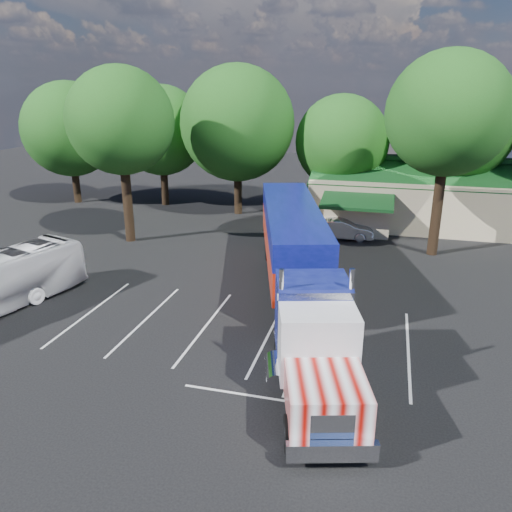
% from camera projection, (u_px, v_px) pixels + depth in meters
% --- Properties ---
extents(ground, '(120.00, 120.00, 0.00)m').
position_uv_depth(ground, '(240.00, 282.00, 30.02)').
color(ground, black).
rests_on(ground, ground).
extents(event_hall, '(24.20, 14.12, 5.55)m').
position_uv_depth(event_hall, '(455.00, 197.00, 42.25)').
color(event_hall, '#C4AC92').
rests_on(event_hall, ground).
extents(tree_row_a, '(9.00, 9.00, 11.68)m').
position_uv_depth(tree_row_a, '(70.00, 129.00, 48.09)').
color(tree_row_a, black).
rests_on(tree_row_a, ground).
extents(tree_row_b, '(8.40, 8.40, 11.35)m').
position_uv_depth(tree_row_b, '(161.00, 131.00, 47.11)').
color(tree_row_b, black).
rests_on(tree_row_b, ground).
extents(tree_row_c, '(10.00, 10.00, 13.05)m').
position_uv_depth(tree_row_c, '(237.00, 124.00, 43.41)').
color(tree_row_c, black).
rests_on(tree_row_c, ground).
extents(tree_row_d, '(8.00, 8.00, 10.60)m').
position_uv_depth(tree_row_d, '(342.00, 142.00, 42.90)').
color(tree_row_d, black).
rests_on(tree_row_d, ground).
extents(tree_row_e, '(9.60, 9.60, 12.90)m').
position_uv_depth(tree_row_e, '(454.00, 126.00, 40.69)').
color(tree_row_e, black).
rests_on(tree_row_e, ground).
extents(tree_near_left, '(7.60, 7.60, 12.65)m').
position_uv_depth(tree_near_left, '(121.00, 121.00, 35.17)').
color(tree_near_left, black).
rests_on(tree_near_left, ground).
extents(tree_near_right, '(8.00, 8.00, 13.50)m').
position_uv_depth(tree_near_right, '(448.00, 114.00, 31.92)').
color(tree_near_right, black).
rests_on(tree_near_right, ground).
extents(semi_truck, '(8.99, 23.09, 4.86)m').
position_uv_depth(semi_truck, '(296.00, 255.00, 26.38)').
color(semi_truck, black).
rests_on(semi_truck, ground).
extents(woman, '(0.63, 0.74, 1.72)m').
position_uv_depth(woman, '(315.00, 276.00, 28.65)').
color(woman, black).
rests_on(woman, ground).
extents(bicycle, '(1.03, 1.99, 1.00)m').
position_uv_depth(bicycle, '(273.00, 271.00, 30.34)').
color(bicycle, black).
rests_on(bicycle, ground).
extents(silver_sedan, '(4.92, 2.14, 1.57)m').
position_uv_depth(silver_sedan, '(342.00, 229.00, 38.15)').
color(silver_sedan, '#B0B3B8').
rests_on(silver_sedan, ground).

